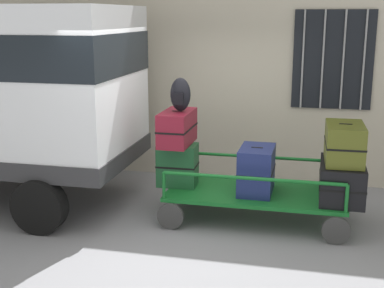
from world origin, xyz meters
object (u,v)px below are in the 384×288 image
luggage_cart (256,196)px  suitcase_left_bottom (178,165)px  suitcase_midleft_bottom (256,170)px  backpack (180,95)px  suitcase_center_bottom (342,181)px  suitcase_center_middle (344,143)px  suitcase_left_middle (177,128)px

luggage_cart → suitcase_left_bottom: suitcase_left_bottom is taller
suitcase_midleft_bottom → backpack: backpack is taller
suitcase_center_bottom → suitcase_center_middle: bearing=-90.0°
luggage_cart → suitcase_center_middle: 1.34m
backpack → suitcase_midleft_bottom: bearing=-2.2°
suitcase_left_bottom → suitcase_center_bottom: 2.16m
suitcase_left_bottom → suitcase_midleft_bottom: 1.08m
suitcase_center_middle → backpack: (-2.11, 0.06, 0.53)m
luggage_cart → suitcase_left_middle: bearing=178.6°
luggage_cart → suitcase_center_middle: size_ratio=3.13×
luggage_cart → suitcase_left_bottom: 1.14m
suitcase_midleft_bottom → suitcase_center_bottom: size_ratio=0.73×
suitcase_left_middle → backpack: 0.45m
backpack → suitcase_center_middle: bearing=-1.5°
suitcase_midleft_bottom → backpack: (-1.03, 0.04, 0.95)m
suitcase_left_middle → backpack: backpack is taller
suitcase_center_middle → suitcase_left_bottom: bearing=178.2°
suitcase_left_bottom → suitcase_center_bottom: size_ratio=0.63×
suitcase_center_bottom → luggage_cart: bearing=178.4°
suitcase_left_middle → suitcase_midleft_bottom: (1.08, -0.04, -0.50)m
luggage_cart → backpack: 1.67m
suitcase_midleft_bottom → luggage_cart: bearing=90.0°
suitcase_left_middle → suitcase_center_bottom: size_ratio=0.84×
suitcase_left_bottom → suitcase_left_middle: bearing=-90.0°
suitcase_left_middle → suitcase_midleft_bottom: bearing=-2.3°
suitcase_left_bottom → luggage_cart: bearing=-1.8°
suitcase_left_middle → luggage_cart: bearing=-1.4°
suitcase_left_bottom → backpack: bearing=-14.2°
suitcase_left_middle → suitcase_center_bottom: bearing=-1.5°
suitcase_left_middle → backpack: (0.05, -0.00, 0.45)m
suitcase_midleft_bottom → backpack: size_ratio=1.54×
suitcase_center_bottom → suitcase_midleft_bottom: bearing=179.4°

